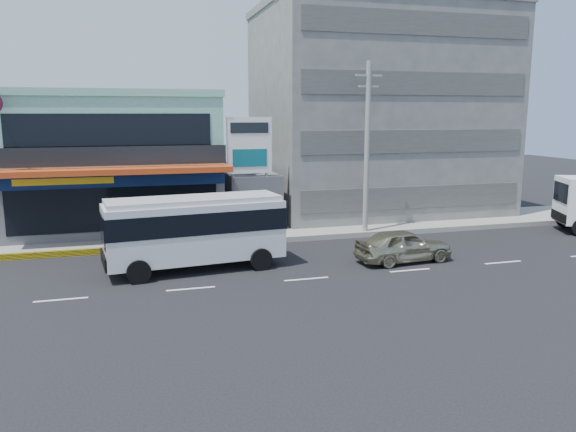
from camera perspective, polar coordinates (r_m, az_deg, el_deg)
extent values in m
plane|color=black|center=(24.60, 1.89, -6.42)|extent=(120.00, 120.00, 0.00)
cube|color=gray|center=(34.88, 4.92, -1.15)|extent=(70.00, 5.00, 0.30)
cube|color=#4C4B51|center=(36.76, -17.00, 1.95)|extent=(12.00, 10.00, 4.00)
cube|color=#94D2C1|center=(36.42, -17.34, 8.19)|extent=(12.00, 10.00, 4.00)
cube|color=#BA3E15|center=(30.75, -17.35, 4.40)|extent=(12.40, 1.80, 0.30)
cube|color=#0A1D4C|center=(31.55, -17.28, 3.54)|extent=(12.00, 0.12, 0.80)
cube|color=black|center=(31.79, -17.13, 0.86)|extent=(11.00, 0.06, 2.60)
cube|color=gray|center=(41.19, 8.92, 10.12)|extent=(16.00, 12.00, 14.00)
cube|color=#4C4B51|center=(35.56, -4.04, 1.70)|extent=(3.00, 6.00, 3.50)
cylinder|color=slate|center=(34.36, -3.73, 4.47)|extent=(1.50, 1.50, 0.15)
cylinder|color=gray|center=(32.35, -5.64, 3.49)|extent=(0.16, 0.16, 6.50)
cylinder|color=gray|center=(32.76, -2.19, 3.62)|extent=(0.16, 0.16, 6.50)
cube|color=white|center=(32.36, -3.95, 7.17)|extent=(2.60, 0.18, 3.20)
cylinder|color=#999993|center=(32.68, 8.03, 6.59)|extent=(0.30, 0.30, 10.00)
cube|color=#999993|center=(32.68, 8.22, 13.96)|extent=(1.60, 0.12, 0.12)
cube|color=#999993|center=(32.65, 8.19, 12.91)|extent=(1.20, 0.10, 0.10)
cube|color=silver|center=(25.99, -9.44, -1.48)|extent=(8.23, 3.38, 2.63)
cube|color=black|center=(25.89, -9.47, -0.37)|extent=(8.29, 3.45, 0.97)
cube|color=silver|center=(25.74, -9.53, 1.63)|extent=(7.97, 3.13, 0.23)
cylinder|color=black|center=(24.64, -14.93, -5.50)|extent=(1.06, 0.43, 1.03)
cylinder|color=black|center=(27.06, -15.64, -4.12)|extent=(1.06, 0.43, 1.03)
cylinder|color=black|center=(25.86, -2.77, -4.40)|extent=(1.06, 0.43, 1.03)
cylinder|color=black|center=(28.17, -4.49, -3.18)|extent=(1.06, 0.43, 1.03)
imported|color=tan|center=(27.78, 11.65, -2.94)|extent=(4.89, 2.30, 1.62)
cylinder|color=black|center=(39.33, 26.34, -0.33)|extent=(1.10, 0.69, 1.06)
imported|color=maroon|center=(29.96, -14.11, -2.76)|extent=(1.83, 0.99, 0.91)
imported|color=#66594C|center=(29.76, -14.19, -1.00)|extent=(0.53, 0.69, 1.67)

